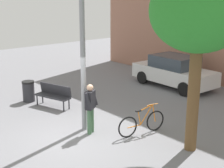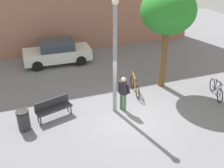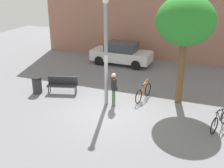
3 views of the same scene
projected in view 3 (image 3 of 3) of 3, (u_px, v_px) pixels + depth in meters
ground_plane at (110, 111)px, 13.31m from camera, size 36.00×36.00×0.00m
lamppost at (106, 50)px, 13.00m from camera, size 0.28×0.28×5.06m
person_by_lamppost at (114, 87)px, 13.49m from camera, size 0.49×0.63×1.67m
park_bench at (62, 83)px, 15.10m from camera, size 1.67×0.90×0.92m
plaza_tree at (185, 22)px, 12.74m from camera, size 2.69×2.69×5.19m
bicycle_orange at (143, 92)px, 14.38m from camera, size 0.37×1.79×0.97m
bicycle_black at (220, 120)px, 11.66m from camera, size 0.68×1.71×0.97m
parked_car_white at (121, 53)px, 19.87m from camera, size 4.25×1.92×1.55m
trash_bin at (37, 85)px, 15.16m from camera, size 0.52×0.52×0.89m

